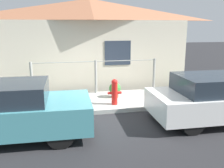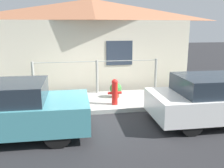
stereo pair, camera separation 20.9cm
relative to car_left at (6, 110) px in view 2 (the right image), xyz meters
The scene contains 10 objects.
ground_plane 3.00m from the car_left, 23.90° to the left, with size 60.00×60.00×0.00m, color #262628.
sidewalk 3.58m from the car_left, 40.85° to the left, with size 24.00×2.25×0.14m.
house 6.06m from the car_left, 61.33° to the left, with size 8.58×2.23×3.86m.
fence 4.23m from the car_left, 50.89° to the left, with size 4.90×0.10×1.30m.
car_left is the anchor object (origin of this frame).
car_right 5.82m from the car_left, ahead, with size 4.09×1.87×1.37m.
fire_hydrant 3.50m from the car_left, 28.85° to the left, with size 0.46×0.21×0.87m.
potted_plant_near_hydrant 4.14m from the car_left, 37.75° to the left, with size 0.43×0.43×0.55m.
potted_plant_by_fence 2.99m from the car_left, 85.22° to the left, with size 0.54×0.54×0.67m.
potted_plant_corner 6.48m from the car_left, 26.23° to the left, with size 0.47×0.47×0.57m.
Camera 2 is at (-1.11, -7.39, 2.76)m, focal length 40.00 mm.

